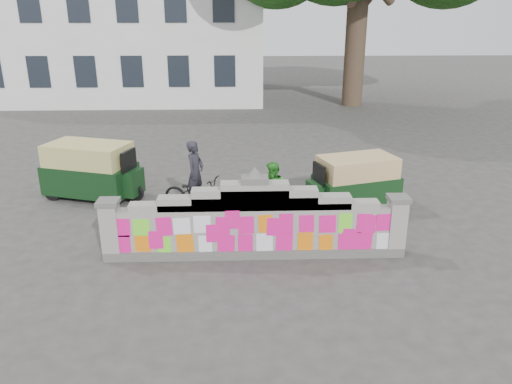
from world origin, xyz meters
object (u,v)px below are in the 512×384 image
at_px(rickshaw_left, 92,170).
at_px(rickshaw_right, 354,181).
at_px(pedestrian, 273,191).
at_px(cyclist_bike, 196,194).
at_px(cyclist_rider, 196,182).

distance_m(rickshaw_left, rickshaw_right, 7.23).
xyz_separation_m(pedestrian, rickshaw_left, (-4.95, 1.74, 0.07)).
bearing_deg(rickshaw_left, cyclist_bike, -4.66).
xyz_separation_m(cyclist_bike, cyclist_rider, (0.00, 0.00, 0.34)).
relative_size(rickshaw_left, rickshaw_right, 1.12).
height_order(rickshaw_left, rickshaw_right, rickshaw_left).
xyz_separation_m(cyclist_bike, rickshaw_left, (-2.98, 1.23, 0.31)).
distance_m(cyclist_bike, rickshaw_left, 3.24).
distance_m(cyclist_rider, rickshaw_right, 4.18).
xyz_separation_m(cyclist_bike, rickshaw_right, (4.18, 0.24, 0.23)).
bearing_deg(cyclist_bike, rickshaw_left, 90.96).
relative_size(cyclist_rider, pedestrian, 1.13).
distance_m(cyclist_bike, pedestrian, 2.05).
height_order(cyclist_rider, rickshaw_left, cyclist_rider).
relative_size(cyclist_bike, cyclist_rider, 1.12).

